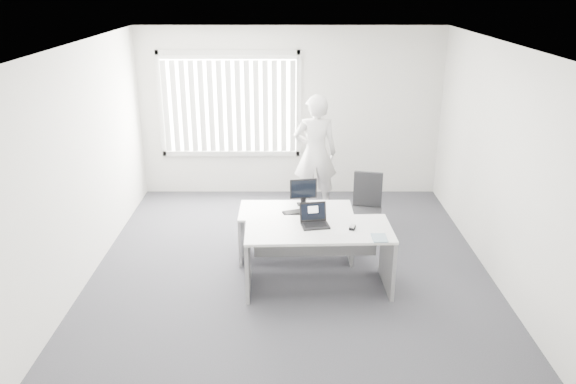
{
  "coord_description": "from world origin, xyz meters",
  "views": [
    {
      "loc": [
        -0.03,
        -6.17,
        3.48
      ],
      "look_at": [
        -0.04,
        0.15,
        1.08
      ],
      "focal_mm": 35.0,
      "sensor_mm": 36.0,
      "label": 1
    }
  ],
  "objects_px": {
    "office_chair": "(365,220)",
    "laptop": "(315,217)",
    "desk_near": "(318,245)",
    "desk_far": "(296,223)",
    "monitor": "(303,192)",
    "person": "(315,153)"
  },
  "relations": [
    {
      "from": "office_chair",
      "to": "laptop",
      "type": "height_order",
      "value": "laptop"
    },
    {
      "from": "desk_near",
      "to": "desk_far",
      "type": "bearing_deg",
      "value": 105.35
    },
    {
      "from": "office_chair",
      "to": "laptop",
      "type": "xyz_separation_m",
      "value": [
        -0.77,
        -1.28,
        0.6
      ]
    },
    {
      "from": "laptop",
      "to": "monitor",
      "type": "relative_size",
      "value": 0.89
    },
    {
      "from": "monitor",
      "to": "desk_near",
      "type": "bearing_deg",
      "value": -88.99
    },
    {
      "from": "desk_near",
      "to": "office_chair",
      "type": "bearing_deg",
      "value": 59.29
    },
    {
      "from": "office_chair",
      "to": "laptop",
      "type": "bearing_deg",
      "value": -107.43
    },
    {
      "from": "desk_near",
      "to": "person",
      "type": "bearing_deg",
      "value": 86.5
    },
    {
      "from": "desk_near",
      "to": "person",
      "type": "xyz_separation_m",
      "value": [
        0.07,
        2.46,
        0.37
      ]
    },
    {
      "from": "office_chair",
      "to": "laptop",
      "type": "distance_m",
      "value": 1.61
    },
    {
      "from": "desk_near",
      "to": "desk_far",
      "type": "relative_size",
      "value": 1.17
    },
    {
      "from": "desk_near",
      "to": "office_chair",
      "type": "xyz_separation_m",
      "value": [
        0.74,
        1.34,
        -0.26
      ]
    },
    {
      "from": "monitor",
      "to": "desk_far",
      "type": "bearing_deg",
      "value": -125.04
    },
    {
      "from": "desk_near",
      "to": "office_chair",
      "type": "distance_m",
      "value": 1.55
    },
    {
      "from": "desk_near",
      "to": "monitor",
      "type": "distance_m",
      "value": 1.05
    },
    {
      "from": "desk_near",
      "to": "laptop",
      "type": "height_order",
      "value": "laptop"
    },
    {
      "from": "desk_near",
      "to": "office_chair",
      "type": "height_order",
      "value": "office_chair"
    },
    {
      "from": "desk_far",
      "to": "office_chair",
      "type": "bearing_deg",
      "value": 27.79
    },
    {
      "from": "laptop",
      "to": "person",
      "type": "bearing_deg",
      "value": 77.76
    },
    {
      "from": "monitor",
      "to": "office_chair",
      "type": "bearing_deg",
      "value": 12.94
    },
    {
      "from": "desk_far",
      "to": "monitor",
      "type": "height_order",
      "value": "monitor"
    },
    {
      "from": "laptop",
      "to": "office_chair",
      "type": "bearing_deg",
      "value": 49.19
    }
  ]
}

